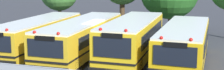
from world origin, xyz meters
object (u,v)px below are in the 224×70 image
school_bus_2 (133,38)px  school_bus_3 (184,43)px  school_bus_1 (83,36)px  school_bus_0 (39,34)px

school_bus_2 → school_bus_3: size_ratio=0.96×
school_bus_3 → school_bus_1: bearing=-0.5°
school_bus_0 → school_bus_1: 3.32m
school_bus_0 → school_bus_1: bearing=-179.4°
school_bus_1 → school_bus_3: size_ratio=1.10×
school_bus_3 → school_bus_0: bearing=0.4°
school_bus_1 → school_bus_2: school_bus_2 is taller
school_bus_1 → school_bus_3: (6.72, -0.21, 0.01)m
school_bus_1 → school_bus_2: 3.48m
school_bus_0 → school_bus_2: 6.80m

